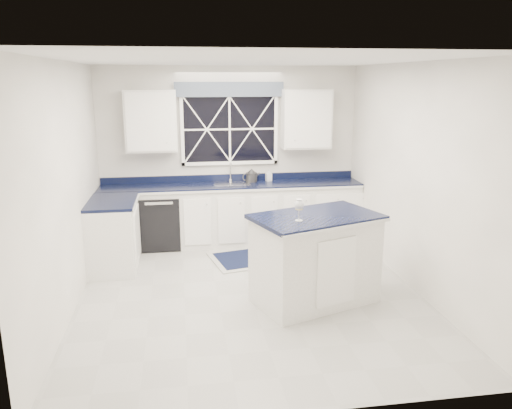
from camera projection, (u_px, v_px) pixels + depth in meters
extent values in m
plane|color=#A7A7A3|center=(250.00, 294.00, 5.99)|extent=(4.50, 4.50, 0.00)
cube|color=white|center=(230.00, 155.00, 7.82)|extent=(4.00, 0.10, 2.70)
cube|color=silver|center=(232.00, 215.00, 7.75)|extent=(3.98, 0.60, 0.90)
cube|color=silver|center=(114.00, 236.00, 6.73)|extent=(0.60, 1.00, 0.90)
cube|color=black|center=(232.00, 185.00, 7.63)|extent=(3.98, 0.64, 0.04)
cube|color=black|center=(161.00, 220.00, 7.60)|extent=(0.60, 0.58, 0.82)
cube|color=black|center=(230.00, 129.00, 7.69)|extent=(1.40, 0.02, 1.00)
cube|color=slate|center=(229.00, 89.00, 7.48)|extent=(1.65, 0.04, 0.22)
cube|color=silver|center=(151.00, 121.00, 7.34)|extent=(0.75, 0.34, 0.90)
cube|color=silver|center=(306.00, 119.00, 7.69)|extent=(0.75, 0.34, 0.90)
cylinder|color=silver|center=(231.00, 180.00, 7.83)|extent=(0.05, 0.05, 0.04)
cylinder|color=silver|center=(230.00, 171.00, 7.80)|extent=(0.02, 0.02, 0.28)
cylinder|color=silver|center=(231.00, 164.00, 7.68)|extent=(0.02, 0.18, 0.02)
cube|color=silver|center=(315.00, 261.00, 5.68)|extent=(1.50, 1.16, 0.99)
cube|color=black|center=(316.00, 217.00, 5.55)|extent=(1.58, 1.25, 0.04)
cube|color=#A2A29D|center=(261.00, 257.00, 7.20)|extent=(1.55, 1.13, 0.01)
cube|color=black|center=(261.00, 256.00, 7.20)|extent=(1.37, 0.95, 0.01)
cylinder|color=#313134|center=(252.00, 177.00, 7.78)|extent=(0.22, 0.22, 0.14)
cone|color=#313134|center=(251.00, 171.00, 7.76)|extent=(0.18, 0.18, 0.06)
torus|color=#313134|center=(246.00, 177.00, 7.74)|extent=(0.12, 0.05, 0.12)
cylinder|color=#313134|center=(257.00, 175.00, 7.82)|extent=(0.07, 0.04, 0.09)
cylinder|color=silver|center=(299.00, 221.00, 5.32)|extent=(0.08, 0.08, 0.01)
cylinder|color=silver|center=(299.00, 215.00, 5.31)|extent=(0.01, 0.01, 0.13)
ellipsoid|color=silver|center=(299.00, 205.00, 5.28)|extent=(0.10, 0.10, 0.13)
cylinder|color=#DAC573|center=(299.00, 207.00, 5.29)|extent=(0.08, 0.08, 0.05)
imported|color=silver|center=(269.00, 175.00, 7.84)|extent=(0.10, 0.10, 0.19)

